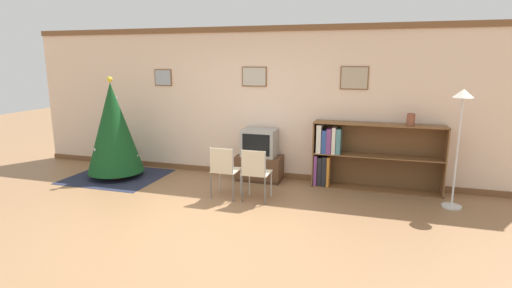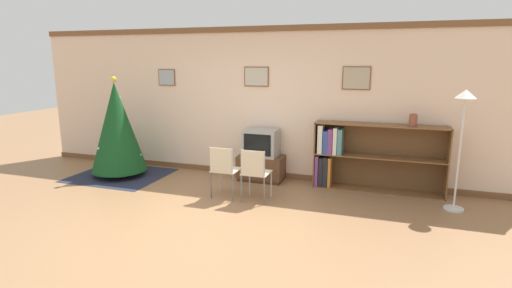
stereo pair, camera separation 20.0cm
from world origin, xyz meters
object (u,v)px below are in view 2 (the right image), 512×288
Objects in this scene: folding_chair_right at (255,172)px; vase at (413,120)px; television at (261,143)px; christmas_tree at (117,127)px; standing_lamp at (463,119)px; folding_chair_left at (224,169)px; tv_console at (261,168)px; bookshelf at (355,155)px.

vase is at bearing 26.17° from folding_chair_right.
folding_chair_right is (0.25, -1.08, -0.22)m from television.
christmas_tree is 5.10m from vase.
folding_chair_right is at bearing -153.83° from vase.
christmas_tree is at bearing 170.07° from folding_chair_right.
standing_lamp reaches higher than vase.
folding_chair_left is (-0.25, -1.08, -0.22)m from television.
vase reaches higher than folding_chair_right.
tv_console is at bearing 12.70° from christmas_tree.
television reaches higher than tv_console.
christmas_tree reaches higher than bookshelf.
folding_chair_left is at bearing -103.25° from tv_console.
standing_lamp reaches higher than television.
folding_chair_left is at bearing -103.28° from television.
television is 0.34× the size of standing_lamp.
christmas_tree reaches higher than standing_lamp.
folding_chair_left is 2.20m from bookshelf.
television is (0.00, -0.00, 0.46)m from tv_console.
bookshelf is at bearing 160.16° from standing_lamp.
standing_lamp reaches higher than tv_console.
television is at bearing 171.53° from standing_lamp.
folding_chair_right is 4.16× the size of vase.
folding_chair_right is (0.25, -1.08, 0.25)m from tv_console.
bookshelf is (4.21, 0.65, -0.34)m from christmas_tree.
tv_console is 0.46m from television.
standing_lamp is at bearing -19.84° from bookshelf.
television is 1.63m from bookshelf.
standing_lamp is (3.34, 0.62, 0.86)m from folding_chair_left.
television is 2.52m from vase.
vase is at bearing 142.60° from standing_lamp.
christmas_tree reaches higher than television.
vase reaches higher than bookshelf.
vase is at bearing 0.26° from tv_console.
folding_chair_left and folding_chair_right have the same top height.
tv_console is 0.98× the size of folding_chair_left.
christmas_tree is 2.27× the size of tv_console.
tv_console is 1.13m from folding_chair_right.
vase is (2.22, 1.09, 0.74)m from folding_chair_right.
christmas_tree reaches higher than tv_console.
standing_lamp is (3.09, -0.46, 1.10)m from tv_console.
television is at bearing -179.68° from vase.
standing_lamp is at bearing -37.40° from vase.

